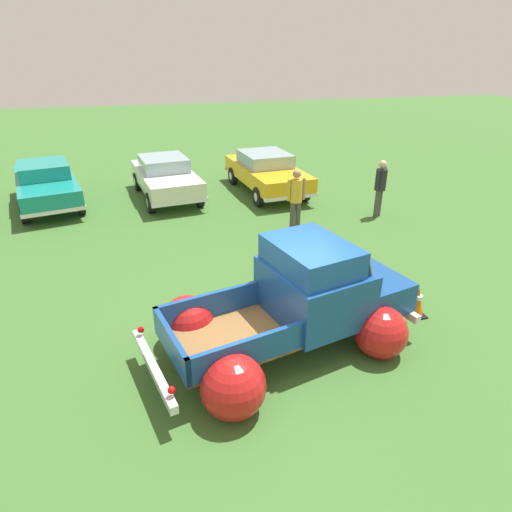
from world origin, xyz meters
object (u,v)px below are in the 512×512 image
at_px(vintage_pickup_truck, 300,306).
at_px(show_car_1, 165,176).
at_px(show_car_2, 266,171).
at_px(lane_cone_0, 417,302).
at_px(show_car_0, 46,183).
at_px(spectator_0, 380,185).
at_px(spectator_1, 296,196).

xyz_separation_m(vintage_pickup_truck, show_car_1, (-1.54, 9.29, 0.02)).
relative_size(show_car_2, lane_cone_0, 7.41).
xyz_separation_m(show_car_0, spectator_0, (10.16, -3.98, 0.24)).
bearing_deg(spectator_0, lane_cone_0, 123.08).
xyz_separation_m(show_car_0, lane_cone_0, (8.00, -9.28, -0.47)).
bearing_deg(lane_cone_0, spectator_0, 67.82).
distance_m(spectator_1, lane_cone_0, 5.00).
distance_m(show_car_2, spectator_1, 3.95).
bearing_deg(lane_cone_0, show_car_1, 114.17).
distance_m(vintage_pickup_truck, spectator_0, 7.25).
bearing_deg(vintage_pickup_truck, lane_cone_0, -8.29).
xyz_separation_m(show_car_1, spectator_1, (3.33, -4.20, 0.25)).
height_order(show_car_2, spectator_1, spectator_1).
xyz_separation_m(show_car_1, lane_cone_0, (4.08, -9.09, -0.47)).
distance_m(spectator_0, spectator_1, 2.94).
xyz_separation_m(spectator_0, lane_cone_0, (-2.16, -5.30, -0.72)).
bearing_deg(spectator_0, show_car_2, 1.84).
height_order(vintage_pickup_truck, lane_cone_0, vintage_pickup_truck).
bearing_deg(vintage_pickup_truck, show_car_1, 86.55).
relative_size(show_car_2, spectator_0, 2.61).
relative_size(show_car_1, spectator_1, 2.46).
bearing_deg(lane_cone_0, vintage_pickup_truck, -175.44).
relative_size(show_car_0, spectator_1, 2.64).
distance_m(vintage_pickup_truck, spectator_1, 5.41).
distance_m(show_car_0, show_car_1, 3.92).
distance_m(vintage_pickup_truck, lane_cone_0, 2.59).
bearing_deg(spectator_1, show_car_0, 59.51).
bearing_deg(show_car_0, lane_cone_0, 28.27).
bearing_deg(show_car_2, lane_cone_0, -1.71).
relative_size(show_car_0, show_car_2, 1.02).
height_order(spectator_1, lane_cone_0, spectator_1).
height_order(show_car_0, spectator_0, spectator_0).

